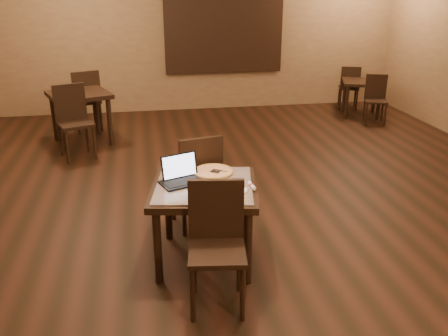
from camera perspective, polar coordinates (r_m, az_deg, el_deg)
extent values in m
plane|color=black|center=(5.23, 4.11, -6.27)|extent=(10.00, 10.00, 0.00)
cube|color=olive|center=(9.60, -3.09, 15.87)|extent=(8.00, 0.02, 3.00)
cube|color=#27668F|center=(9.64, 0.00, 16.22)|extent=(2.20, 0.04, 1.50)
cube|color=black|center=(9.61, 0.02, 16.21)|extent=(2.34, 0.02, 1.64)
cylinder|color=black|center=(4.08, -7.98, -9.34)|extent=(0.07, 0.07, 0.71)
cylinder|color=black|center=(4.74, -6.74, -4.65)|extent=(0.07, 0.07, 0.71)
cylinder|color=black|center=(4.04, 2.89, -9.45)|extent=(0.07, 0.07, 0.71)
cylinder|color=black|center=(4.71, 2.51, -4.70)|extent=(0.07, 0.07, 0.71)
cube|color=black|center=(4.21, -2.40, -2.50)|extent=(1.07, 1.07, 0.06)
cube|color=#192DA5|center=(4.20, -2.41, -2.07)|extent=(0.98, 0.98, 0.02)
cylinder|color=black|center=(3.69, -3.79, -15.05)|extent=(0.04, 0.04, 0.47)
cylinder|color=black|center=(4.00, -3.66, -11.85)|extent=(0.04, 0.04, 0.47)
cylinder|color=black|center=(3.70, 2.26, -14.94)|extent=(0.04, 0.04, 0.47)
cylinder|color=black|center=(4.01, 1.84, -11.75)|extent=(0.04, 0.04, 0.47)
cube|color=black|center=(3.70, -0.86, -10.09)|extent=(0.49, 0.49, 0.04)
cube|color=black|center=(3.74, -0.96, -4.95)|extent=(0.44, 0.10, 0.50)
cylinder|color=black|center=(5.26, -2.12, -3.14)|extent=(0.04, 0.04, 0.48)
cylinder|color=black|center=(4.94, -0.56, -4.84)|extent=(0.04, 0.04, 0.48)
cylinder|color=black|center=(5.16, -6.12, -3.80)|extent=(0.04, 0.04, 0.48)
cylinder|color=black|center=(4.83, -4.80, -5.60)|extent=(0.04, 0.04, 0.48)
cube|color=black|center=(4.94, -3.47, -1.59)|extent=(0.53, 0.53, 0.04)
cube|color=black|center=(4.66, -2.72, 0.64)|extent=(0.45, 0.14, 0.51)
cube|color=black|center=(4.22, -5.20, -1.77)|extent=(0.41, 0.35, 0.02)
cube|color=black|center=(4.28, -5.40, 0.24)|extent=(0.34, 0.17, 0.23)
cube|color=silver|center=(4.28, -5.39, 0.25)|extent=(0.31, 0.15, 0.20)
cylinder|color=white|center=(4.06, 1.01, -2.64)|extent=(0.26, 0.26, 0.01)
cylinder|color=silver|center=(4.43, -1.30, -0.60)|extent=(0.36, 0.36, 0.01)
cylinder|color=#FCDDA8|center=(4.42, -1.30, -0.44)|extent=(0.36, 0.36, 0.02)
torus|color=#BB823C|center=(4.42, -1.30, -0.39)|extent=(0.37, 0.37, 0.02)
cube|color=silver|center=(4.40, -1.00, -0.40)|extent=(0.23, 0.20, 0.01)
cylinder|color=white|center=(4.13, 3.36, -2.13)|extent=(0.05, 0.15, 0.03)
cylinder|color=maroon|center=(4.13, 3.36, -2.13)|extent=(0.04, 0.03, 0.04)
cylinder|color=black|center=(9.30, 14.55, 7.67)|extent=(0.06, 0.06, 0.64)
cylinder|color=black|center=(9.86, 14.27, 8.45)|extent=(0.06, 0.06, 0.64)
cylinder|color=black|center=(9.37, 18.10, 7.40)|extent=(0.06, 0.06, 0.64)
cylinder|color=black|center=(9.93, 17.62, 8.20)|extent=(0.06, 0.06, 0.64)
cube|color=black|center=(9.54, 16.34, 9.87)|extent=(0.92, 0.92, 0.05)
cylinder|color=black|center=(8.95, 16.73, 6.14)|extent=(0.04, 0.04, 0.41)
cylinder|color=black|center=(9.26, 16.50, 6.67)|extent=(0.04, 0.04, 0.41)
cylinder|color=black|center=(9.00, 18.79, 5.99)|extent=(0.04, 0.04, 0.41)
cylinder|color=black|center=(9.31, 18.49, 6.52)|extent=(0.04, 0.04, 0.41)
cube|color=black|center=(9.08, 17.79, 7.68)|extent=(0.48, 0.48, 0.04)
cube|color=black|center=(9.19, 17.81, 9.36)|extent=(0.37, 0.16, 0.43)
cylinder|color=black|center=(10.33, 15.48, 8.24)|extent=(0.04, 0.04, 0.41)
cylinder|color=black|center=(10.01, 15.67, 7.82)|extent=(0.04, 0.04, 0.41)
cylinder|color=black|center=(10.30, 13.67, 8.37)|extent=(0.04, 0.04, 0.41)
cylinder|color=black|center=(9.98, 13.79, 7.96)|extent=(0.04, 0.04, 0.41)
cube|color=black|center=(10.11, 14.77, 9.32)|extent=(0.48, 0.48, 0.04)
cube|color=black|center=(9.89, 14.99, 10.45)|extent=(0.37, 0.16, 0.43)
cylinder|color=black|center=(7.53, -18.66, 4.59)|extent=(0.08, 0.08, 0.78)
cylinder|color=black|center=(8.19, -19.76, 5.76)|extent=(0.08, 0.08, 0.78)
cylinder|color=black|center=(7.69, -13.58, 5.46)|extent=(0.08, 0.08, 0.78)
cylinder|color=black|center=(8.34, -15.05, 6.56)|extent=(0.08, 0.08, 0.78)
cube|color=black|center=(7.84, -17.08, 8.43)|extent=(1.13, 1.13, 0.07)
cylinder|color=black|center=(7.07, -18.34, 2.35)|extent=(0.04, 0.04, 0.49)
cylinder|color=black|center=(7.44, -19.03, 3.19)|extent=(0.04, 0.04, 0.49)
cylinder|color=black|center=(7.15, -15.29, 2.91)|extent=(0.04, 0.04, 0.49)
cylinder|color=black|center=(7.52, -16.12, 3.72)|extent=(0.04, 0.04, 0.49)
cube|color=black|center=(7.22, -17.43, 5.07)|extent=(0.59, 0.59, 0.04)
cube|color=black|center=(7.34, -18.07, 7.58)|extent=(0.45, 0.20, 0.53)
cylinder|color=black|center=(8.88, -15.31, 6.46)|extent=(0.04, 0.04, 0.49)
cylinder|color=black|center=(8.51, -14.58, 5.90)|extent=(0.04, 0.04, 0.49)
cylinder|color=black|center=(8.79, -17.78, 6.05)|extent=(0.04, 0.04, 0.49)
cylinder|color=black|center=(8.42, -17.15, 5.47)|extent=(0.04, 0.04, 0.49)
cube|color=black|center=(8.58, -16.39, 7.70)|extent=(0.59, 0.59, 0.04)
cube|color=black|center=(8.33, -16.22, 9.33)|extent=(0.45, 0.20, 0.53)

